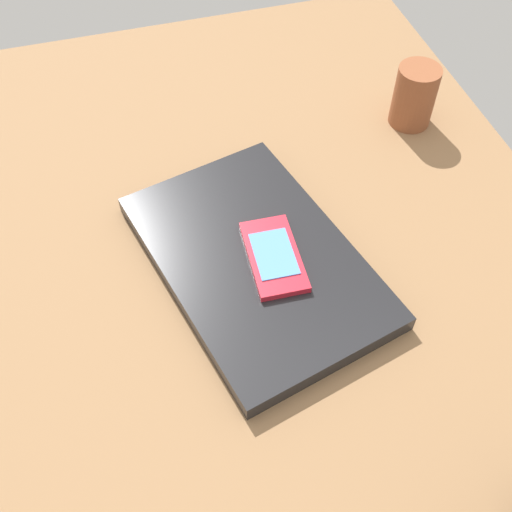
{
  "coord_description": "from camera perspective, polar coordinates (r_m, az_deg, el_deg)",
  "views": [
    {
      "loc": [
        41.77,
        -15.01,
        64.92
      ],
      "look_at": [
        -3.12,
        -1.89,
        5.0
      ],
      "focal_mm": 43.51,
      "sensor_mm": 36.0,
      "label": 1
    }
  ],
  "objects": [
    {
      "name": "cell_phone_on_laptop",
      "position": [
        0.75,
        1.92,
        0.06
      ],
      "size": [
        12.0,
        6.62,
        1.04
      ],
      "color": "red",
      "rests_on": "laptop_closed"
    },
    {
      "name": "desk_surface",
      "position": [
        0.77,
        1.99,
        -3.03
      ],
      "size": [
        120.0,
        80.0,
        3.0
      ],
      "primitive_type": "cube",
      "color": "olive",
      "rests_on": "ground"
    },
    {
      "name": "laptop_closed",
      "position": [
        0.77,
        -0.0,
        -0.39
      ],
      "size": [
        38.61,
        29.72,
        2.32
      ],
      "primitive_type": "cube",
      "rotation": [
        0.0,
        0.0,
        0.24
      ],
      "color": "black",
      "rests_on": "desk_surface"
    },
    {
      "name": "pen_cup",
      "position": [
        0.97,
        14.35,
        14.06
      ],
      "size": [
        6.21,
        6.21,
        9.3
      ],
      "primitive_type": "cylinder",
      "color": "brown",
      "rests_on": "desk_surface"
    }
  ]
}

